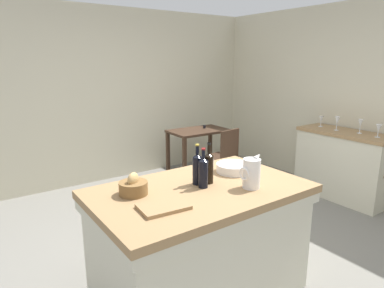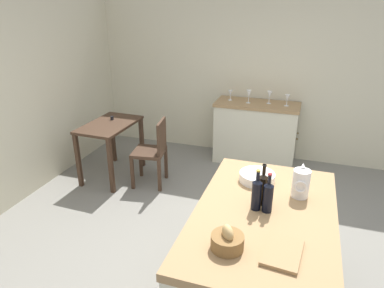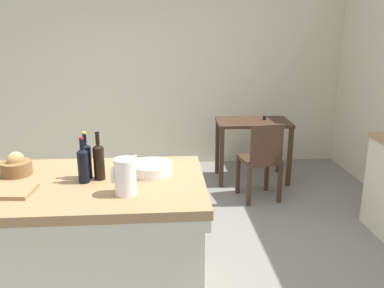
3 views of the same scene
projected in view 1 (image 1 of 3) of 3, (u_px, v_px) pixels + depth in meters
The scene contains 18 objects.
ground_plane at pixel (211, 248), 3.41m from camera, with size 6.76×6.76×0.00m, color slate.
wall_back at pixel (106, 96), 5.15m from camera, with size 5.32×0.12×2.60m, color beige.
wall_right at pixel (364, 101), 4.55m from camera, with size 0.12×5.20×2.60m, color beige.
island_table at pixel (200, 238), 2.64m from camera, with size 1.61×0.99×0.90m.
side_cabinet at pixel (343, 165), 4.57m from camera, with size 0.52×1.22×0.92m.
writing_desk at pixel (198, 138), 5.33m from camera, with size 0.92×0.59×0.82m.
wooden_chair at pixel (223, 157), 4.83m from camera, with size 0.46×0.46×0.90m.
pitcher at pixel (251, 173), 2.51m from camera, with size 0.17×0.13×0.27m.
wash_bowl at pixel (234, 168), 2.88m from camera, with size 0.30×0.30×0.07m, color white.
bread_basket at pixel (133, 187), 2.40m from camera, with size 0.20×0.20×0.16m.
cutting_board at pixel (163, 207), 2.18m from camera, with size 0.31×0.22×0.02m, color #99754C.
wine_bottle_dark at pixel (209, 167), 2.60m from camera, with size 0.07×0.07×0.32m.
wine_bottle_amber at pixel (197, 168), 2.58m from camera, with size 0.07×0.07×0.32m.
wine_bottle_green at pixel (203, 172), 2.51m from camera, with size 0.07×0.07×0.30m.
wine_glass_far_left at pixel (379, 128), 4.10m from camera, with size 0.07×0.07×0.16m.
wine_glass_left at pixel (360, 124), 4.32m from camera, with size 0.07×0.07×0.18m.
wine_glass_middle at pixel (337, 121), 4.51m from camera, with size 0.07×0.07×0.19m.
wine_glass_right at pixel (321, 119), 4.77m from camera, with size 0.07×0.07×0.15m.
Camera 1 is at (-1.92, -2.38, 1.83)m, focal length 31.74 mm.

